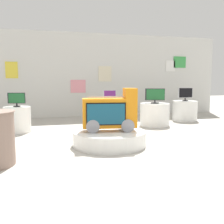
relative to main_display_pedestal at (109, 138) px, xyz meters
name	(u,v)px	position (x,y,z in m)	size (l,w,h in m)	color
ground_plane	(112,147)	(0.01, -0.14, -0.14)	(30.00, 30.00, 0.00)	#B2ADA3
back_wall_display	(80,75)	(0.02, 4.37, 1.33)	(10.63, 0.13, 2.95)	silver
main_display_pedestal	(109,138)	(0.00, 0.00, 0.00)	(1.44, 1.44, 0.29)	white
novelty_firetruck_tv	(110,114)	(0.02, -0.01, 0.48)	(1.08, 0.52, 0.84)	gray
display_pedestal_left_rear	(17,119)	(-1.89, 1.86, 0.17)	(0.65, 0.65, 0.64)	white
tv_on_left_rear	(17,99)	(-1.89, 1.86, 0.68)	(0.42, 0.17, 0.35)	black
display_pedestal_center_rear	(155,114)	(1.82, 1.93, 0.17)	(0.84, 0.84, 0.64)	white
tv_on_center_rear	(155,95)	(1.82, 1.93, 0.72)	(0.53, 0.23, 0.42)	black
display_pedestal_right_rear	(110,112)	(0.71, 2.81, 0.17)	(0.69, 0.69, 0.64)	white
tv_on_right_rear	(110,96)	(0.71, 2.81, 0.68)	(0.38, 0.22, 0.36)	black
display_pedestal_far_right	(185,111)	(3.14, 2.54, 0.17)	(0.78, 0.78, 0.64)	white
tv_on_far_right	(185,93)	(3.14, 2.54, 0.73)	(0.48, 0.17, 0.42)	black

